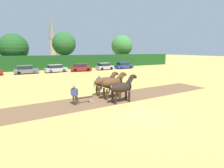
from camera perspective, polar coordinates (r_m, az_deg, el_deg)
ground_plane at (r=12.34m, az=9.54°, el=-9.49°), size 240.00×240.00×0.00m
plowed_furrow_strip at (r=14.09m, az=-17.54°, el=-7.23°), size 32.97×5.76×0.01m
hedgerow at (r=41.74m, az=-17.55°, el=6.78°), size 63.82×1.75×3.14m
tree_center_left at (r=45.07m, az=-29.43°, el=10.31°), size 6.16×6.16×7.90m
tree_center at (r=44.31m, az=-15.39°, el=12.53°), size 5.56×5.56×8.54m
tree_center_right at (r=52.69m, az=3.26°, el=12.32°), size 6.20×6.20×8.61m
church_spire at (r=86.45m, az=-18.95°, el=14.69°), size 3.14×3.14×20.38m
draft_horse_lead_left at (r=14.44m, az=3.40°, el=-1.07°), size 2.81×0.99×2.36m
draft_horse_lead_right at (r=15.59m, az=0.38°, el=0.32°), size 2.78×1.14×2.40m
draft_horse_trail_left at (r=16.84m, az=-2.15°, el=0.76°), size 2.86×1.08×2.29m
plow at (r=14.68m, az=-8.54°, el=-4.80°), size 1.71×0.48×1.13m
farmer_at_plow at (r=14.08m, az=-12.17°, el=-3.06°), size 0.50×0.46×1.61m
farmer_beside_team at (r=18.67m, az=-4.19°, el=0.70°), size 0.59×0.41×1.65m
parked_car_left at (r=35.80m, az=-26.34°, el=4.19°), size 4.19×2.02×1.54m
parked_car_center_left at (r=36.01m, az=-17.91°, el=4.82°), size 4.42×2.34×1.50m
parked_car_center at (r=36.51m, az=-10.17°, el=5.31°), size 4.39×2.46×1.58m
parked_car_center_right at (r=38.71m, az=-2.43°, el=5.75°), size 4.06×2.18×1.53m
parked_car_right at (r=41.32m, az=3.84°, el=6.05°), size 4.34×1.96×1.49m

